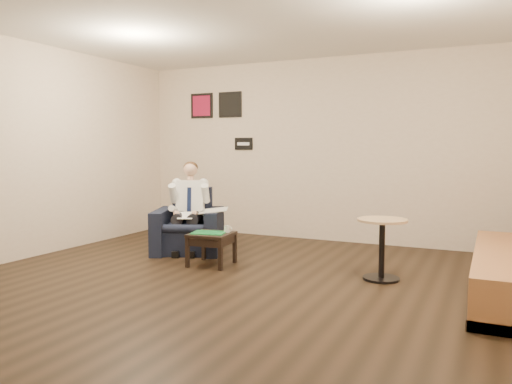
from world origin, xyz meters
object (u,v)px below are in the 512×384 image
at_px(armchair, 188,221).
at_px(cafe_table, 382,249).
at_px(banquette, 507,231).
at_px(side_table, 212,249).
at_px(green_folder, 209,233).
at_px(smartphone, 220,231).
at_px(coffee_mug, 227,229).
at_px(seated_man, 187,210).

bearing_deg(armchair, cafe_table, -30.46).
distance_m(banquette, cafe_table, 1.24).
xyz_separation_m(side_table, cafe_table, (2.02, 0.21, 0.14)).
height_order(green_folder, banquette, banquette).
height_order(side_table, green_folder, green_folder).
xyz_separation_m(armchair, smartphone, (0.73, -0.41, -0.03)).
distance_m(armchair, coffee_mug, 0.95).
distance_m(armchair, green_folder, 0.88).
relative_size(smartphone, cafe_table, 0.18).
height_order(coffee_mug, smartphone, coffee_mug).
height_order(green_folder, smartphone, green_folder).
bearing_deg(coffee_mug, seated_man, 157.75).
height_order(seated_man, side_table, seated_man).
bearing_deg(banquette, side_table, -177.21).
height_order(armchair, seated_man, seated_man).
bearing_deg(cafe_table, seated_man, 174.85).
xyz_separation_m(green_folder, coffee_mug, (0.17, 0.14, 0.04)).
xyz_separation_m(seated_man, cafe_table, (2.67, -0.24, -0.26)).
height_order(seated_man, smartphone, seated_man).
relative_size(seated_man, cafe_table, 1.78).
bearing_deg(green_folder, coffee_mug, 38.64).
bearing_deg(side_table, smartphone, 77.59).
distance_m(green_folder, smartphone, 0.17).
height_order(armchair, cafe_table, armchair).
distance_m(side_table, green_folder, 0.21).
height_order(armchair, green_folder, armchair).
distance_m(armchair, side_table, 0.92).
bearing_deg(seated_man, cafe_table, -28.37).
xyz_separation_m(coffee_mug, smartphone, (-0.12, 0.03, -0.04)).
distance_m(seated_man, cafe_table, 2.69).
bearing_deg(side_table, cafe_table, 5.82).
height_order(side_table, smartphone, smartphone).
distance_m(armchair, banquette, 3.94).
relative_size(armchair, smartphone, 7.25).
bearing_deg(coffee_mug, banquette, 0.71).
distance_m(side_table, banquette, 3.25).
bearing_deg(side_table, banquette, 2.79).
relative_size(green_folder, coffee_mug, 4.74).
bearing_deg(banquette, smartphone, -179.77).
bearing_deg(coffee_mug, green_folder, -141.36).
bearing_deg(armchair, banquette, -28.94).
distance_m(side_table, cafe_table, 2.03).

